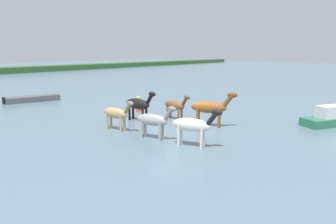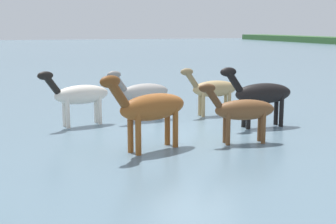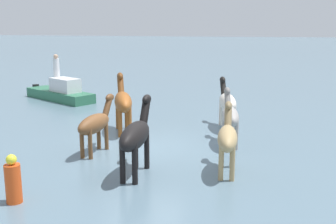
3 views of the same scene
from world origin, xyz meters
The scene contains 10 objects.
ground_plane centered at (0.00, 0.00, 0.00)m, with size 214.56×214.56×0.00m, color slate.
horse_chestnut_trailing centered at (-2.76, 1.79, 0.98)m, with size 0.63×2.29×1.77m.
horse_dark_mare centered at (1.32, -1.74, 1.15)m, with size 1.41×2.62×2.08m.
horse_rear_stallion centered at (1.36, 0.90, 0.94)m, with size 0.72×2.22×1.71m.
horse_pinto_flank centered at (-2.65, -0.90, 0.98)m, with size 0.83×2.30×1.77m.
horse_lead centered at (-0.39, 2.45, 1.09)m, with size 0.59×2.53×1.98m.
horse_gray_outer centered at (-2.40, -3.11, 1.02)m, with size 1.01×2.39×1.86m.
boat_motor_center centered at (6.56, -7.29, 0.31)m, with size 4.52×3.36×1.33m.
person_spotter_bow centered at (6.85, -7.54, 1.73)m, with size 0.32×0.32×1.19m.
buoy_channel_marker centered at (1.82, 4.76, 0.51)m, with size 0.36×0.36×1.14m.
Camera 3 is at (-3.43, 12.69, 4.01)m, focal length 44.67 mm.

